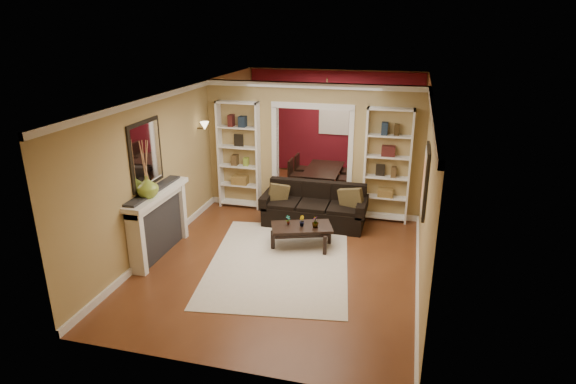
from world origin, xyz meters
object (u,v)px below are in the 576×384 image
(bookshelf_right, at_px, (387,166))
(fireplace, at_px, (160,223))
(sofa, at_px, (314,205))
(coffee_table, at_px, (301,236))
(bookshelf_left, at_px, (239,156))
(dining_table, at_px, (324,179))

(bookshelf_right, distance_m, fireplace, 4.47)
(fireplace, bearing_deg, sofa, 40.32)
(coffee_table, relative_size, fireplace, 0.62)
(sofa, relative_size, bookshelf_right, 0.90)
(bookshelf_left, bearing_deg, bookshelf_right, 0.00)
(bookshelf_right, bearing_deg, dining_table, 134.39)
(bookshelf_left, height_order, bookshelf_right, same)
(bookshelf_right, height_order, dining_table, bookshelf_right)
(bookshelf_left, bearing_deg, dining_table, 44.66)
(sofa, height_order, bookshelf_left, bookshelf_left)
(sofa, bearing_deg, bookshelf_left, 161.74)
(bookshelf_left, bearing_deg, coffee_table, -43.08)
(bookshelf_left, relative_size, bookshelf_right, 1.00)
(sofa, relative_size, bookshelf_left, 0.90)
(fireplace, distance_m, dining_table, 4.61)
(bookshelf_left, distance_m, dining_table, 2.39)
(dining_table, bearing_deg, bookshelf_right, -135.61)
(sofa, relative_size, fireplace, 1.21)
(sofa, distance_m, dining_table, 2.15)
(coffee_table, bearing_deg, bookshelf_left, 117.46)
(bookshelf_right, height_order, fireplace, bookshelf_right)
(fireplace, bearing_deg, coffee_table, 21.48)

